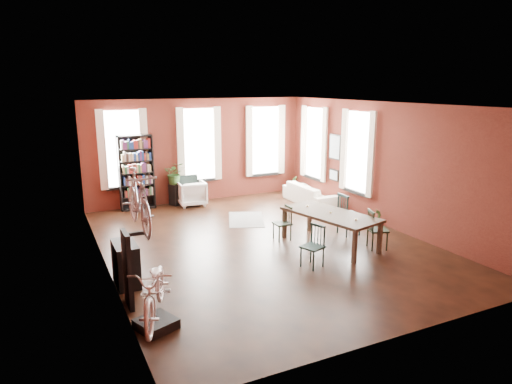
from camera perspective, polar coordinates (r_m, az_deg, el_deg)
room at (r=10.88m, az=0.60°, el=5.45°), size 9.00×9.04×3.22m
dining_table at (r=10.61m, az=9.21°, el=-4.63°), size 1.55×2.45×0.77m
dining_chair_a at (r=9.34m, az=7.06°, el=-6.81°), size 0.51×0.51×0.86m
dining_chair_b at (r=10.87m, az=3.29°, el=-3.92°), size 0.39×0.39×0.82m
dining_chair_c at (r=10.64m, az=14.97°, el=-4.56°), size 0.52×0.52×0.89m
dining_chair_d at (r=11.45m, az=11.57°, el=-2.73°), size 0.49×0.49×1.03m
bookshelf at (r=13.82m, az=-14.73°, el=2.36°), size 1.00×0.32×2.20m
white_armchair at (r=14.06m, az=-8.07°, el=-0.00°), size 0.86×0.81×0.83m
cream_sofa at (r=14.21m, az=6.82°, el=0.16°), size 0.61×2.08×0.81m
striped_rug at (r=12.54m, az=-1.23°, el=-3.45°), size 1.43×1.74×0.01m
bike_trainer at (r=7.39m, az=-12.37°, el=-15.80°), size 0.68×0.68×0.15m
bike_wall_rack at (r=7.92m, az=-15.78°, el=-9.32°), size 0.16×0.60×1.30m
console_table at (r=8.86m, az=-15.96°, el=-8.61°), size 0.40×0.80×0.80m
plant_stand at (r=14.24m, az=-9.97°, el=-0.28°), size 0.42×0.42×0.64m
plant_by_sofa at (r=15.36m, az=4.53°, el=0.19°), size 0.35×0.64×0.29m
plant_small at (r=12.49m, az=14.97°, el=-3.65°), size 0.36×0.48×0.15m
bicycle_floor at (r=7.00m, az=-12.62°, el=-8.81°), size 0.91×1.08×1.76m
bicycle_hung at (r=7.53m, az=-14.62°, el=1.40°), size 0.47×1.00×1.66m
plant_on_stand at (r=14.12m, az=-10.11°, el=2.04°), size 0.78×0.82×0.53m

